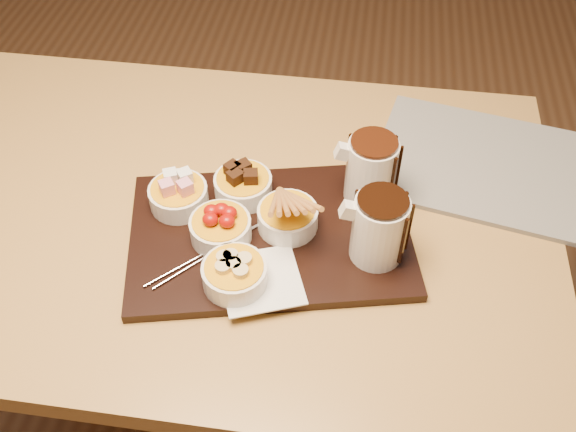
# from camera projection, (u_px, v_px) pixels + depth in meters

# --- Properties ---
(ground) EXTENTS (5.00, 5.00, 0.00)m
(ground) POSITION_uv_depth(u_px,v_px,m) (237.00, 403.00, 1.68)
(ground) COLOR brown
(ground) RESTS_ON ground
(dining_table) EXTENTS (1.20, 0.80, 0.75)m
(dining_table) POSITION_uv_depth(u_px,v_px,m) (217.00, 241.00, 1.20)
(dining_table) COLOR #B28642
(dining_table) RESTS_ON ground
(serving_board) EXTENTS (0.52, 0.40, 0.02)m
(serving_board) POSITION_uv_depth(u_px,v_px,m) (270.00, 235.00, 1.06)
(serving_board) COLOR black
(serving_board) RESTS_ON dining_table
(napkin) EXTENTS (0.15, 0.15, 0.00)m
(napkin) POSITION_uv_depth(u_px,v_px,m) (261.00, 280.00, 0.99)
(napkin) COLOR white
(napkin) RESTS_ON serving_board
(bowl_marshmallows) EXTENTS (0.10, 0.10, 0.04)m
(bowl_marshmallows) POSITION_uv_depth(u_px,v_px,m) (179.00, 196.00, 1.09)
(bowl_marshmallows) COLOR white
(bowl_marshmallows) RESTS_ON serving_board
(bowl_cake) EXTENTS (0.10, 0.10, 0.04)m
(bowl_cake) POSITION_uv_depth(u_px,v_px,m) (243.00, 186.00, 1.10)
(bowl_cake) COLOR white
(bowl_cake) RESTS_ON serving_board
(bowl_strawberries) EXTENTS (0.10, 0.10, 0.04)m
(bowl_strawberries) POSITION_uv_depth(u_px,v_px,m) (221.00, 229.00, 1.04)
(bowl_strawberries) COLOR white
(bowl_strawberries) RESTS_ON serving_board
(bowl_biscotti) EXTENTS (0.10, 0.10, 0.04)m
(bowl_biscotti) POSITION_uv_depth(u_px,v_px,m) (288.00, 218.00, 1.05)
(bowl_biscotti) COLOR white
(bowl_biscotti) RESTS_ON serving_board
(bowl_bananas) EXTENTS (0.10, 0.10, 0.04)m
(bowl_bananas) POSITION_uv_depth(u_px,v_px,m) (235.00, 275.00, 0.97)
(bowl_bananas) COLOR white
(bowl_bananas) RESTS_ON serving_board
(pitcher_dark_chocolate) EXTENTS (0.10, 0.10, 0.12)m
(pitcher_dark_chocolate) POSITION_uv_depth(u_px,v_px,m) (379.00, 229.00, 0.98)
(pitcher_dark_chocolate) COLOR silver
(pitcher_dark_chocolate) RESTS_ON serving_board
(pitcher_milk_chocolate) EXTENTS (0.10, 0.10, 0.12)m
(pitcher_milk_chocolate) POSITION_uv_depth(u_px,v_px,m) (371.00, 171.00, 1.07)
(pitcher_milk_chocolate) COLOR silver
(pitcher_milk_chocolate) RESTS_ON serving_board
(fondue_skewers) EXTENTS (0.20, 0.21, 0.01)m
(fondue_skewers) POSITION_uv_depth(u_px,v_px,m) (215.00, 247.00, 1.03)
(fondue_skewers) COLOR silver
(fondue_skewers) RESTS_ON serving_board
(newspaper) EXTENTS (0.42, 0.36, 0.01)m
(newspaper) POSITION_uv_depth(u_px,v_px,m) (477.00, 163.00, 1.19)
(newspaper) COLOR beige
(newspaper) RESTS_ON dining_table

